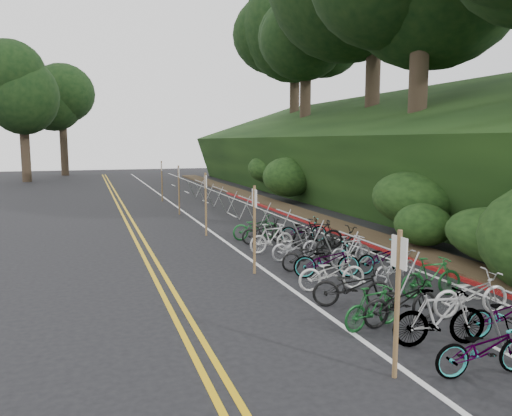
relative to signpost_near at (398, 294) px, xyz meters
The scene contains 10 objects.
ground 2.26m from the signpost_near, 113.23° to the left, with size 120.00×120.00×0.00m, color black.
road_markings 11.83m from the signpost_near, 90.38° to the left, with size 7.47×80.00×0.01m.
red_curb 14.60m from the signpost_near, 69.93° to the left, with size 0.25×28.00×0.10m, color maroon.
embankment 24.08m from the signpost_near, 59.37° to the left, with size 14.30×48.14×9.11m.
tree_cluster 27.61m from the signpost_near, 69.09° to the left, with size 33.20×54.67×19.74m.
bike_racks_rest 14.84m from the signpost_near, 81.12° to the left, with size 1.14×23.00×1.17m.
signpost_near is the anchor object (origin of this frame).
signposts_rest 15.65m from the signpost_near, 90.40° to the left, with size 0.08×18.40×2.50m.
bike_front 2.28m from the signpost_near, 67.61° to the left, with size 1.47×0.41×0.88m, color #144C1E.
bike_valet 5.21m from the signpost_near, 64.34° to the left, with size 3.32×14.68×1.08m.
Camera 1 is at (-3.78, -8.04, 3.73)m, focal length 35.00 mm.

